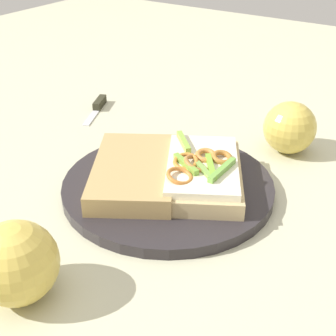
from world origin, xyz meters
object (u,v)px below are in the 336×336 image
object	(u,v)px
plate	(168,186)
bread_slice_side	(134,172)
apple_1	(16,263)
knife	(98,106)
sandwich	(202,172)
apple_0	(290,128)

from	to	relation	value
plate	bread_slice_side	distance (m)	0.05
apple_1	knife	bearing A→B (deg)	121.47
plate	sandwich	xyz separation A→B (m)	(0.04, 0.02, 0.02)
apple_1	apple_0	bearing A→B (deg)	76.13
sandwich	apple_0	xyz separation A→B (m)	(0.05, 0.17, 0.01)
apple_0	apple_1	distance (m)	0.44
sandwich	knife	bearing A→B (deg)	-143.84
plate	sandwich	bearing A→B (deg)	28.57
bread_slice_side	apple_0	xyz separation A→B (m)	(0.13, 0.21, 0.01)
apple_0	sandwich	bearing A→B (deg)	-106.59
plate	apple_0	size ratio (longest dim) A/B	3.53
sandwich	apple_1	bearing A→B (deg)	-41.23
bread_slice_side	knife	size ratio (longest dim) A/B	1.63
sandwich	apple_0	distance (m)	0.18
plate	apple_0	world-z (taller)	apple_0
bread_slice_side	knife	xyz separation A→B (m)	(-0.22, 0.18, -0.02)
sandwich	apple_0	world-z (taller)	apple_0
plate	knife	bearing A→B (deg)	148.64
plate	apple_1	size ratio (longest dim) A/B	3.37
apple_1	knife	xyz separation A→B (m)	(-0.24, 0.39, -0.03)
plate	apple_1	distance (m)	0.24
apple_0	knife	size ratio (longest dim) A/B	0.74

